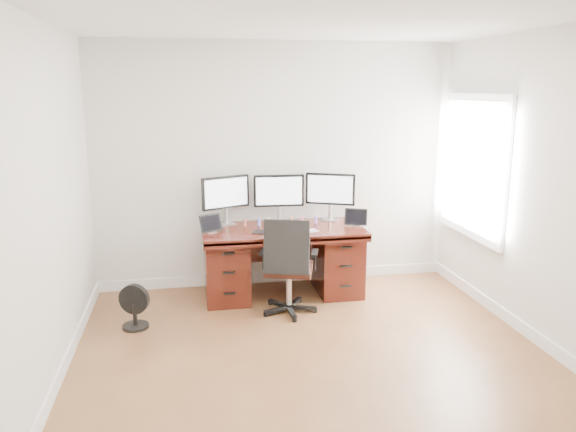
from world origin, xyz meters
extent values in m
plane|color=brown|center=(0.00, 0.00, 0.00)|extent=(4.50, 4.50, 0.00)
cube|color=silver|center=(0.00, 2.25, 1.35)|extent=(4.00, 0.10, 2.70)
cube|color=silver|center=(2.00, 0.00, 1.35)|extent=(0.10, 4.50, 2.70)
cube|color=white|center=(1.97, 1.50, 1.40)|extent=(0.04, 1.30, 1.50)
cube|color=white|center=(1.95, 1.50, 1.40)|extent=(0.01, 1.15, 1.35)
cube|color=#3F130C|center=(0.00, 1.80, 0.72)|extent=(1.70, 0.80, 0.05)
cube|color=#3F130C|center=(-0.60, 1.83, 0.35)|extent=(0.45, 0.70, 0.70)
cube|color=#3F130C|center=(0.60, 1.83, 0.35)|extent=(0.45, 0.70, 0.70)
cube|color=black|center=(0.00, 2.10, 0.50)|extent=(0.74, 0.03, 0.40)
cylinder|color=black|center=(-0.02, 1.33, 0.04)|extent=(0.66, 0.66, 0.08)
cylinder|color=silver|center=(-0.02, 1.33, 0.26)|extent=(0.06, 0.06, 0.38)
cube|color=#351610|center=(-0.02, 1.33, 0.45)|extent=(0.56, 0.54, 0.07)
cube|color=black|center=(-0.08, 1.13, 0.73)|extent=(0.43, 0.17, 0.52)
cube|color=black|center=(-0.26, 1.40, 0.62)|extent=(0.12, 0.23, 0.03)
cube|color=black|center=(0.22, 1.26, 0.62)|extent=(0.12, 0.23, 0.03)
cylinder|color=black|center=(-1.51, 1.20, 0.02)|extent=(0.25, 0.25, 0.03)
cylinder|color=black|center=(-1.51, 1.20, 0.13)|extent=(0.04, 0.04, 0.21)
cylinder|color=black|center=(-1.51, 1.20, 0.28)|extent=(0.29, 0.16, 0.29)
cube|color=silver|center=(-0.58, 2.07, 0.76)|extent=(0.22, 0.20, 0.01)
cylinder|color=silver|center=(-0.58, 2.07, 0.84)|extent=(0.04, 0.04, 0.18)
cube|color=black|center=(-0.58, 2.07, 1.10)|extent=(0.52, 0.25, 0.35)
cube|color=white|center=(-0.57, 2.05, 1.10)|extent=(0.46, 0.20, 0.30)
cube|color=silver|center=(0.00, 2.07, 0.76)|extent=(0.19, 0.15, 0.01)
cylinder|color=silver|center=(0.00, 2.07, 0.84)|extent=(0.04, 0.04, 0.18)
cube|color=black|center=(0.00, 2.07, 1.10)|extent=(0.55, 0.07, 0.35)
cube|color=white|center=(0.00, 2.05, 1.10)|extent=(0.50, 0.03, 0.30)
cube|color=silver|center=(0.58, 2.07, 0.76)|extent=(0.22, 0.20, 0.01)
cylinder|color=silver|center=(0.58, 2.07, 0.84)|extent=(0.04, 0.04, 0.18)
cube|color=black|center=(0.58, 2.07, 1.10)|extent=(0.51, 0.26, 0.35)
cube|color=white|center=(0.57, 2.05, 1.10)|extent=(0.46, 0.21, 0.30)
cube|color=silver|center=(-0.76, 1.75, 0.76)|extent=(0.12, 0.12, 0.01)
cube|color=black|center=(-0.76, 1.75, 0.85)|extent=(0.25, 0.17, 0.17)
cube|color=silver|center=(0.79, 1.75, 0.76)|extent=(0.12, 0.11, 0.01)
cube|color=black|center=(0.79, 1.75, 0.85)|extent=(0.25, 0.15, 0.17)
cube|color=silver|center=(-0.01, 1.58, 0.76)|extent=(0.29, 0.14, 0.01)
cube|color=silver|center=(0.27, 1.62, 0.76)|extent=(0.15, 0.15, 0.01)
cube|color=black|center=(-0.22, 1.65, 0.76)|extent=(0.27, 0.22, 0.01)
cube|color=black|center=(0.00, 1.74, 0.76)|extent=(0.12, 0.06, 0.01)
cylinder|color=brown|center=(-0.39, 1.95, 0.78)|extent=(0.03, 0.03, 0.06)
sphere|color=brown|center=(-0.39, 1.95, 0.82)|extent=(0.04, 0.04, 0.04)
cylinder|color=#5C78DB|center=(-0.24, 1.95, 0.78)|extent=(0.03, 0.03, 0.06)
sphere|color=#5C78DB|center=(-0.24, 1.95, 0.82)|extent=(0.04, 0.04, 0.04)
cylinder|color=#E4E078|center=(-0.14, 1.95, 0.78)|extent=(0.03, 0.03, 0.06)
sphere|color=#E4E078|center=(-0.14, 1.95, 0.82)|extent=(0.04, 0.04, 0.04)
cylinder|color=#ED8A59|center=(0.12, 1.95, 0.78)|extent=(0.03, 0.03, 0.06)
sphere|color=#ED8A59|center=(0.12, 1.95, 0.82)|extent=(0.04, 0.04, 0.04)
cylinder|color=pink|center=(0.24, 1.95, 0.78)|extent=(0.03, 0.03, 0.06)
sphere|color=pink|center=(0.24, 1.95, 0.82)|extent=(0.04, 0.04, 0.04)
cylinder|color=#8768E5|center=(0.39, 1.95, 0.78)|extent=(0.03, 0.03, 0.06)
sphere|color=#8768E5|center=(0.39, 1.95, 0.82)|extent=(0.04, 0.04, 0.04)
camera|label=1|loc=(-0.97, -3.88, 2.21)|focal=35.00mm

